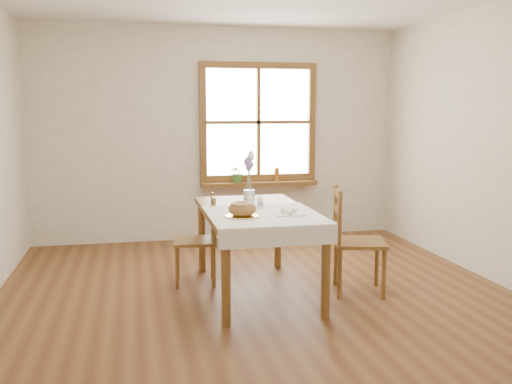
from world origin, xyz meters
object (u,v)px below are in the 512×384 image
chair_left (195,240)px  flower_vase (249,197)px  chair_right (360,241)px  bread_plate (242,216)px  dining_table (256,219)px

chair_left → flower_vase: size_ratio=7.40×
chair_right → flower_vase: size_ratio=8.34×
chair_left → flower_vase: 0.64m
chair_left → chair_right: (1.39, -0.58, 0.05)m
chair_right → bread_plate: (-1.09, -0.19, 0.30)m
dining_table → bread_plate: bearing=-116.7°
dining_table → chair_left: (-0.50, 0.38, -0.25)m
chair_left → bread_plate: size_ratio=3.16×
chair_right → flower_vase: 1.09m
bread_plate → chair_left: bearing=111.4°
dining_table → flower_vase: size_ratio=14.27×
chair_left → bread_plate: bearing=26.8°
chair_left → bread_plate: 0.90m
dining_table → chair_right: bearing=-12.6°
bread_plate → flower_vase: (0.21, 0.73, 0.04)m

